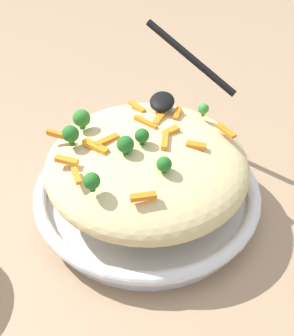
# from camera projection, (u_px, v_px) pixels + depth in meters

# --- Properties ---
(ground_plane) EXTENTS (2.40, 2.40, 0.00)m
(ground_plane) POSITION_uv_depth(u_px,v_px,m) (147.00, 205.00, 0.75)
(ground_plane) COLOR #9E7F60
(serving_bowl) EXTENTS (0.36, 0.36, 0.05)m
(serving_bowl) POSITION_uv_depth(u_px,v_px,m) (147.00, 194.00, 0.74)
(serving_bowl) COLOR silver
(serving_bowl) RESTS_ON ground_plane
(pasta_mound) EXTENTS (0.31, 0.31, 0.10)m
(pasta_mound) POSITION_uv_depth(u_px,v_px,m) (147.00, 165.00, 0.70)
(pasta_mound) COLOR #DBC689
(pasta_mound) RESTS_ON serving_bowl
(carrot_piece_0) EXTENTS (0.03, 0.02, 0.01)m
(carrot_piece_0) POSITION_uv_depth(u_px,v_px,m) (76.00, 176.00, 0.61)
(carrot_piece_0) COLOR orange
(carrot_piece_0) RESTS_ON pasta_mound
(carrot_piece_1) EXTENTS (0.04, 0.04, 0.01)m
(carrot_piece_1) POSITION_uv_depth(u_px,v_px,m) (107.00, 141.00, 0.67)
(carrot_piece_1) COLOR orange
(carrot_piece_1) RESTS_ON pasta_mound
(carrot_piece_2) EXTENTS (0.04, 0.02, 0.01)m
(carrot_piece_2) POSITION_uv_depth(u_px,v_px,m) (163.00, 109.00, 0.73)
(carrot_piece_2) COLOR orange
(carrot_piece_2) RESTS_ON pasta_mound
(carrot_piece_3) EXTENTS (0.02, 0.04, 0.01)m
(carrot_piece_3) POSITION_uv_depth(u_px,v_px,m) (143.00, 197.00, 0.58)
(carrot_piece_3) COLOR orange
(carrot_piece_3) RESTS_ON pasta_mound
(carrot_piece_4) EXTENTS (0.03, 0.03, 0.01)m
(carrot_piece_4) POSITION_uv_depth(u_px,v_px,m) (137.00, 107.00, 0.74)
(carrot_piece_4) COLOR orange
(carrot_piece_4) RESTS_ON pasta_mound
(carrot_piece_5) EXTENTS (0.03, 0.04, 0.01)m
(carrot_piece_5) POSITION_uv_depth(u_px,v_px,m) (96.00, 147.00, 0.66)
(carrot_piece_5) COLOR orange
(carrot_piece_5) RESTS_ON pasta_mound
(carrot_piece_6) EXTENTS (0.02, 0.04, 0.01)m
(carrot_piece_6) POSITION_uv_depth(u_px,v_px,m) (60.00, 134.00, 0.68)
(carrot_piece_6) COLOR orange
(carrot_piece_6) RESTS_ON pasta_mound
(carrot_piece_7) EXTENTS (0.03, 0.04, 0.01)m
(carrot_piece_7) POSITION_uv_depth(u_px,v_px,m) (146.00, 122.00, 0.70)
(carrot_piece_7) COLOR orange
(carrot_piece_7) RESTS_ON pasta_mound
(carrot_piece_8) EXTENTS (0.04, 0.01, 0.01)m
(carrot_piece_8) POSITION_uv_depth(u_px,v_px,m) (165.00, 141.00, 0.66)
(carrot_piece_8) COLOR orange
(carrot_piece_8) RESTS_ON pasta_mound
(carrot_piece_9) EXTENTS (0.02, 0.04, 0.01)m
(carrot_piece_9) POSITION_uv_depth(u_px,v_px,m) (67.00, 160.00, 0.64)
(carrot_piece_9) COLOR orange
(carrot_piece_9) RESTS_ON pasta_mound
(carrot_piece_10) EXTENTS (0.04, 0.02, 0.01)m
(carrot_piece_10) POSITION_uv_depth(u_px,v_px,m) (159.00, 118.00, 0.71)
(carrot_piece_10) COLOR orange
(carrot_piece_10) RESTS_ON pasta_mound
(carrot_piece_11) EXTENTS (0.03, 0.03, 0.01)m
(carrot_piece_11) POSITION_uv_depth(u_px,v_px,m) (171.00, 131.00, 0.68)
(carrot_piece_11) COLOR orange
(carrot_piece_11) RESTS_ON pasta_mound
(carrot_piece_12) EXTENTS (0.01, 0.03, 0.01)m
(carrot_piece_12) POSITION_uv_depth(u_px,v_px,m) (196.00, 144.00, 0.66)
(carrot_piece_12) COLOR orange
(carrot_piece_12) RESTS_ON pasta_mound
(carrot_piece_13) EXTENTS (0.03, 0.01, 0.01)m
(carrot_piece_13) POSITION_uv_depth(u_px,v_px,m) (177.00, 114.00, 0.72)
(carrot_piece_13) COLOR orange
(carrot_piece_13) RESTS_ON pasta_mound
(carrot_piece_14) EXTENTS (0.03, 0.03, 0.01)m
(carrot_piece_14) POSITION_uv_depth(u_px,v_px,m) (226.00, 131.00, 0.69)
(carrot_piece_14) COLOR orange
(carrot_piece_14) RESTS_ON pasta_mound
(broccoli_floret_0) EXTENTS (0.02, 0.02, 0.02)m
(broccoli_floret_0) POSITION_uv_depth(u_px,v_px,m) (203.00, 109.00, 0.72)
(broccoli_floret_0) COLOR #377928
(broccoli_floret_0) RESTS_ON pasta_mound
(broccoli_floret_1) EXTENTS (0.02, 0.02, 0.03)m
(broccoli_floret_1) POSITION_uv_depth(u_px,v_px,m) (92.00, 181.00, 0.59)
(broccoli_floret_1) COLOR #205B1C
(broccoli_floret_1) RESTS_ON pasta_mound
(broccoli_floret_2) EXTENTS (0.02, 0.02, 0.03)m
(broccoli_floret_2) POSITION_uv_depth(u_px,v_px,m) (142.00, 136.00, 0.65)
(broccoli_floret_2) COLOR #205B1C
(broccoli_floret_2) RESTS_ON pasta_mound
(broccoli_floret_3) EXTENTS (0.02, 0.02, 0.02)m
(broccoli_floret_3) POSITION_uv_depth(u_px,v_px,m) (164.00, 164.00, 0.61)
(broccoli_floret_3) COLOR #205B1C
(broccoli_floret_3) RESTS_ON pasta_mound
(broccoli_floret_4) EXTENTS (0.02, 0.02, 0.03)m
(broccoli_floret_4) POSITION_uv_depth(u_px,v_px,m) (125.00, 144.00, 0.64)
(broccoli_floret_4) COLOR #205B1C
(broccoli_floret_4) RESTS_ON pasta_mound
(broccoli_floret_5) EXTENTS (0.03, 0.03, 0.03)m
(broccoli_floret_5) POSITION_uv_depth(u_px,v_px,m) (82.00, 118.00, 0.69)
(broccoli_floret_5) COLOR #296820
(broccoli_floret_5) RESTS_ON pasta_mound
(broccoli_floret_6) EXTENTS (0.02, 0.02, 0.03)m
(broccoli_floret_6) POSITION_uv_depth(u_px,v_px,m) (71.00, 134.00, 0.66)
(broccoli_floret_6) COLOR #205B1C
(broccoli_floret_6) RESTS_ON pasta_mound
(serving_spoon) EXTENTS (0.15, 0.16, 0.10)m
(serving_spoon) POSITION_uv_depth(u_px,v_px,m) (174.00, 83.00, 0.74)
(serving_spoon) COLOR black
(serving_spoon) RESTS_ON pasta_mound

